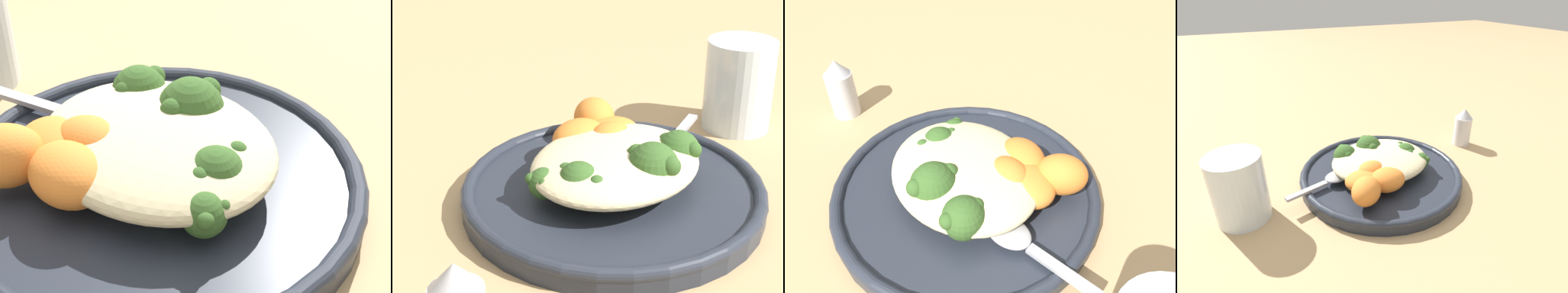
% 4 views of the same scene
% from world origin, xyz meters
% --- Properties ---
extents(ground_plane, '(4.00, 4.00, 0.00)m').
position_xyz_m(ground_plane, '(0.00, 0.00, 0.00)').
color(ground_plane, tan).
extents(plate, '(0.26, 0.26, 0.02)m').
position_xyz_m(plate, '(0.02, 0.02, 0.01)').
color(plate, '#232833').
rests_on(plate, ground_plane).
extents(quinoa_mound, '(0.15, 0.13, 0.03)m').
position_xyz_m(quinoa_mound, '(0.02, 0.02, 0.04)').
color(quinoa_mound, beige).
rests_on(quinoa_mound, plate).
extents(broccoli_stalk_0, '(0.10, 0.03, 0.03)m').
position_xyz_m(broccoli_stalk_0, '(-0.02, 0.05, 0.03)').
color(broccoli_stalk_0, '#8EB25B').
rests_on(broccoli_stalk_0, plate).
extents(broccoli_stalk_1, '(0.10, 0.07, 0.03)m').
position_xyz_m(broccoli_stalk_1, '(-0.02, 0.02, 0.04)').
color(broccoli_stalk_1, '#8EB25B').
rests_on(broccoli_stalk_1, plate).
extents(broccoli_stalk_2, '(0.04, 0.12, 0.04)m').
position_xyz_m(broccoli_stalk_2, '(0.02, -0.01, 0.04)').
color(broccoli_stalk_2, '#8EB25B').
rests_on(broccoli_stalk_2, plate).
extents(broccoli_stalk_3, '(0.07, 0.11, 0.04)m').
position_xyz_m(broccoli_stalk_3, '(0.06, -0.00, 0.04)').
color(broccoli_stalk_3, '#8EB25B').
rests_on(broccoli_stalk_3, plate).
extents(sweet_potato_chunk_0, '(0.05, 0.04, 0.03)m').
position_xyz_m(sweet_potato_chunk_0, '(0.05, 0.05, 0.04)').
color(sweet_potato_chunk_0, orange).
rests_on(sweet_potato_chunk_0, plate).
extents(sweet_potato_chunk_1, '(0.06, 0.06, 0.04)m').
position_xyz_m(sweet_potato_chunk_1, '(0.07, 0.09, 0.04)').
color(sweet_potato_chunk_1, orange).
rests_on(sweet_potato_chunk_1, plate).
extents(sweet_potato_chunk_2, '(0.07, 0.06, 0.03)m').
position_xyz_m(sweet_potato_chunk_2, '(0.06, 0.06, 0.04)').
color(sweet_potato_chunk_2, orange).
rests_on(sweet_potato_chunk_2, plate).
extents(sweet_potato_chunk_3, '(0.06, 0.05, 0.03)m').
position_xyz_m(sweet_potato_chunk_3, '(0.03, 0.07, 0.04)').
color(sweet_potato_chunk_3, orange).
rests_on(sweet_potato_chunk_3, plate).
extents(spoon, '(0.11, 0.05, 0.01)m').
position_xyz_m(spoon, '(0.10, 0.02, 0.03)').
color(spoon, '#A3A3A8').
rests_on(spoon, plate).
extents(water_glass, '(0.07, 0.07, 0.09)m').
position_xyz_m(water_glass, '(0.22, 0.02, 0.05)').
color(water_glass, silver).
rests_on(water_glass, ground_plane).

